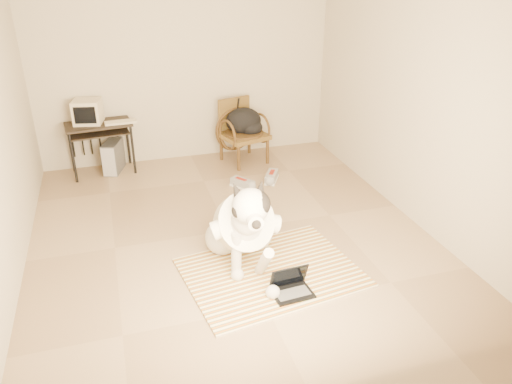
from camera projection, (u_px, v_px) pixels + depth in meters
name	position (u px, v px, depth m)	size (l,w,h in m)	color
floor	(228.00, 231.00, 5.30)	(4.50, 4.50, 0.00)	#9A7E5E
wall_back	(185.00, 61.00, 6.64)	(4.50, 4.50, 0.00)	#BBAE99
wall_front	(321.00, 217.00, 2.77)	(4.50, 4.50, 0.00)	#BBAE99
wall_right	(410.00, 91.00, 5.23)	(4.50, 4.50, 0.00)	#BBAE99
rug	(271.00, 272.00, 4.60)	(1.69, 1.38, 0.02)	#AF6221
dog	(243.00, 226.00, 4.60)	(0.67, 1.40, 1.00)	silver
laptop	(291.00, 286.00, 4.29)	(0.36, 0.27, 0.24)	black
computer_desk	(99.00, 131.00, 6.43)	(0.86, 0.54, 0.68)	black
crt_monitor	(88.00, 112.00, 6.34)	(0.39, 0.38, 0.30)	beige
desk_keyboard	(121.00, 122.00, 6.40)	(0.40, 0.15, 0.03)	beige
pc_tower	(113.00, 156.00, 6.65)	(0.31, 0.47, 0.41)	#4A494C
rattan_chair	(242.00, 131.00, 6.88)	(0.70, 0.68, 0.86)	brown
backpack	(245.00, 122.00, 6.83)	(0.49, 0.43, 0.36)	black
sneaker_left	(243.00, 184.00, 6.24)	(0.29, 0.34, 0.11)	white
sneaker_right	(272.00, 177.00, 6.42)	(0.27, 0.35, 0.11)	white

